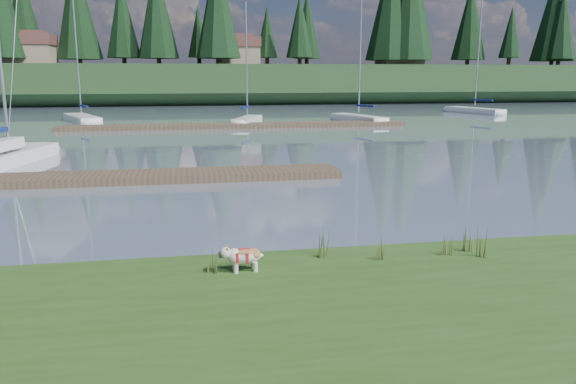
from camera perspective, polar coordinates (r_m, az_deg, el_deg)
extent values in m
plane|color=#7D8FA6|center=(42.76, -7.88, 6.45)|extent=(200.00, 200.00, 0.00)
cube|color=#2D4E1C|center=(7.78, 5.25, -17.17)|extent=(60.00, 9.00, 0.35)
cube|color=#1B3419|center=(85.57, -9.30, 10.73)|extent=(200.00, 20.00, 5.00)
cylinder|color=silver|center=(10.48, -5.32, -7.73)|extent=(0.09, 0.09, 0.18)
cylinder|color=silver|center=(10.65, -5.45, -7.40)|extent=(0.09, 0.09, 0.18)
cylinder|color=silver|center=(10.53, -3.32, -7.60)|extent=(0.09, 0.09, 0.18)
cylinder|color=silver|center=(10.70, -3.48, -7.28)|extent=(0.09, 0.09, 0.18)
ellipsoid|color=silver|center=(10.53, -4.36, -6.51)|extent=(0.62, 0.32, 0.28)
ellipsoid|color=#A66E3E|center=(10.50, -4.37, -6.03)|extent=(0.43, 0.30, 0.10)
ellipsoid|color=silver|center=(10.46, -6.37, -6.15)|extent=(0.22, 0.23, 0.21)
cube|color=black|center=(10.46, -6.87, -6.37)|extent=(0.07, 0.11, 0.08)
cube|color=white|center=(27.87, -27.05, 2.87)|extent=(3.33, 7.83, 0.70)
ellipsoid|color=white|center=(31.23, -23.71, 4.00)|extent=(2.07, 2.39, 0.70)
cube|color=#4C3D2C|center=(21.97, -15.75, 1.46)|extent=(16.00, 2.00, 0.30)
cube|color=#4C3D2C|center=(42.89, -5.19, 6.73)|extent=(26.00, 2.20, 0.30)
cube|color=white|center=(50.82, -20.21, 6.93)|extent=(4.23, 7.46, 0.70)
ellipsoid|color=white|center=(54.42, -21.02, 7.15)|extent=(2.22, 2.45, 0.70)
cylinder|color=silver|center=(50.75, -20.73, 14.05)|extent=(0.12, 0.12, 11.49)
cube|color=navy|center=(49.77, -20.07, 8.21)|extent=(1.25, 2.80, 0.20)
cube|color=white|center=(45.94, -4.14, 7.17)|extent=(3.05, 5.63, 0.70)
ellipsoid|color=white|center=(48.63, -3.38, 7.44)|extent=(1.65, 1.83, 0.70)
cylinder|color=silver|center=(45.81, -4.23, 13.33)|extent=(0.12, 0.12, 8.71)
cube|color=navy|center=(45.13, -4.39, 8.59)|extent=(0.93, 2.14, 0.20)
cube|color=white|center=(48.28, 7.18, 7.34)|extent=(3.27, 6.79, 0.70)
ellipsoid|color=white|center=(51.07, 5.11, 7.62)|extent=(1.89, 2.14, 0.70)
cylinder|color=silver|center=(48.18, 7.36, 14.08)|extent=(0.12, 0.12, 10.19)
cube|color=navy|center=(47.46, 7.82, 8.67)|extent=(0.92, 2.59, 0.20)
cube|color=white|center=(61.72, 18.42, 7.79)|extent=(3.51, 7.12, 0.70)
ellipsoid|color=white|center=(64.21, 16.21, 8.06)|extent=(2.00, 2.25, 0.70)
cylinder|color=silver|center=(61.64, 18.78, 13.14)|extent=(0.12, 0.12, 10.38)
cube|color=navy|center=(61.00, 19.14, 8.82)|extent=(0.99, 2.71, 0.20)
cone|color=#475B23|center=(11.26, 3.45, -5.24)|extent=(0.03, 0.03, 0.58)
cone|color=brown|center=(11.23, 4.08, -5.59)|extent=(0.03, 0.03, 0.46)
cone|color=#475B23|center=(11.29, 3.71, -5.04)|extent=(0.03, 0.03, 0.64)
cone|color=brown|center=(11.29, 4.17, -5.67)|extent=(0.03, 0.03, 0.41)
cone|color=#475B23|center=(11.20, 3.64, -5.50)|extent=(0.03, 0.03, 0.52)
cone|color=#475B23|center=(11.24, 9.29, -5.59)|extent=(0.03, 0.03, 0.51)
cone|color=brown|center=(11.23, 9.93, -5.91)|extent=(0.03, 0.03, 0.40)
cone|color=#475B23|center=(11.28, 9.53, -5.41)|extent=(0.03, 0.03, 0.56)
cone|color=brown|center=(11.29, 10.00, -5.96)|extent=(0.03, 0.03, 0.35)
cone|color=#475B23|center=(11.19, 9.52, -5.83)|extent=(0.03, 0.03, 0.46)
cone|color=#475B23|center=(11.86, 18.72, -4.75)|extent=(0.03, 0.03, 0.67)
cone|color=brown|center=(11.88, 19.33, -5.11)|extent=(0.03, 0.03, 0.53)
cone|color=#475B23|center=(11.91, 18.92, -4.54)|extent=(0.03, 0.03, 0.73)
cone|color=brown|center=(11.93, 19.35, -5.20)|extent=(0.03, 0.03, 0.47)
cone|color=#475B23|center=(11.82, 18.98, -5.00)|extent=(0.03, 0.03, 0.60)
cone|color=#475B23|center=(10.47, -7.89, -6.65)|extent=(0.03, 0.03, 0.59)
cone|color=brown|center=(10.42, -7.26, -7.05)|extent=(0.03, 0.03, 0.47)
cone|color=#475B23|center=(10.49, -7.58, -6.43)|extent=(0.03, 0.03, 0.65)
cone|color=brown|center=(10.47, -7.10, -7.12)|extent=(0.03, 0.03, 0.41)
cone|color=#475B23|center=(10.40, -7.76, -6.93)|extent=(0.03, 0.03, 0.53)
cone|color=#475B23|center=(11.83, 15.49, -5.20)|extent=(0.03, 0.03, 0.43)
cone|color=brown|center=(11.83, 16.10, -5.45)|extent=(0.03, 0.03, 0.34)
cone|color=#475B23|center=(11.87, 15.69, -5.04)|extent=(0.03, 0.03, 0.47)
cone|color=brown|center=(11.88, 16.14, -5.48)|extent=(0.03, 0.03, 0.30)
cone|color=#475B23|center=(11.77, 15.74, -5.40)|extent=(0.03, 0.03, 0.39)
cone|color=#475B23|center=(12.17, 17.69, -4.32)|extent=(0.03, 0.03, 0.65)
cone|color=brown|center=(12.18, 18.29, -4.66)|extent=(0.03, 0.03, 0.52)
cone|color=#475B23|center=(12.21, 17.89, -4.12)|extent=(0.03, 0.03, 0.71)
cone|color=brown|center=(12.24, 18.31, -4.75)|extent=(0.03, 0.03, 0.45)
cone|color=#475B23|center=(12.12, 17.94, -4.56)|extent=(0.03, 0.03, 0.58)
cube|color=#33281C|center=(11.76, -0.56, -7.39)|extent=(60.00, 0.50, 0.14)
cylinder|color=#382619|center=(83.81, -27.04, 11.93)|extent=(0.60, 0.60, 1.80)
cylinder|color=#382619|center=(84.95, -16.29, 12.71)|extent=(0.60, 0.60, 1.80)
cone|color=black|center=(85.29, -16.53, 16.64)|extent=(4.84, 4.84, 11.00)
cylinder|color=#382619|center=(78.72, -7.03, 13.19)|extent=(0.60, 0.60, 1.80)
cone|color=black|center=(79.22, -7.16, 18.40)|extent=(6.16, 6.16, 14.00)
cylinder|color=#382619|center=(84.27, 1.19, 13.18)|extent=(0.60, 0.60, 1.80)
cone|color=black|center=(84.53, 1.21, 16.53)|extent=(3.96, 3.96, 9.00)
cylinder|color=#382619|center=(85.93, 10.22, 12.97)|extent=(0.60, 0.60, 1.80)
cone|color=black|center=(86.49, 10.42, 18.34)|extent=(7.04, 7.04, 16.00)
cylinder|color=#382619|center=(94.39, 17.74, 12.49)|extent=(0.60, 0.60, 1.80)
cone|color=black|center=(94.73, 17.99, 16.30)|extent=(5.28, 5.28, 12.00)
cylinder|color=#382619|center=(97.81, 25.75, 11.85)|extent=(0.60, 0.60, 1.80)
cone|color=black|center=(98.09, 26.05, 15.13)|extent=(4.62, 4.62, 10.50)
cube|color=gray|center=(84.99, -24.71, 12.46)|extent=(6.00, 5.00, 2.80)
cube|color=brown|center=(85.08, -24.83, 13.86)|extent=(6.30, 5.30, 1.40)
cube|color=brown|center=(85.12, -24.88, 14.40)|extent=(4.20, 3.60, 0.70)
cube|color=gray|center=(83.95, -5.15, 13.48)|extent=(6.00, 5.00, 2.80)
cube|color=brown|center=(84.04, -5.18, 14.91)|extent=(6.30, 5.30, 1.40)
cube|color=brown|center=(84.08, -5.19, 15.46)|extent=(4.20, 3.60, 0.70)
cube|color=gray|center=(87.59, 11.25, 13.24)|extent=(6.00, 5.00, 2.80)
cube|color=brown|center=(87.67, 11.31, 14.61)|extent=(6.30, 5.30, 1.40)
cube|color=brown|center=(87.72, 11.33, 15.13)|extent=(4.20, 3.60, 0.70)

